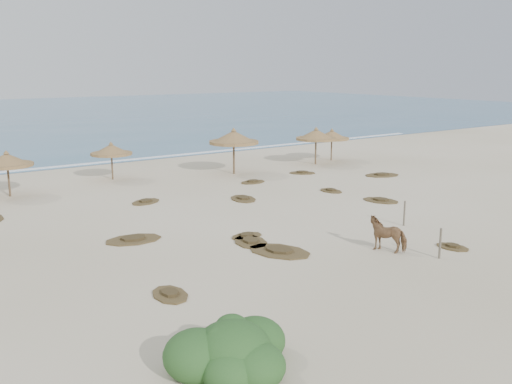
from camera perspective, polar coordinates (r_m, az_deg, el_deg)
ground at (r=23.18m, az=6.29°, el=-5.82°), size 160.00×160.00×0.00m
foam_line at (r=45.47m, az=-15.95°, el=2.78°), size 70.00×0.60×0.01m
palapa_2 at (r=35.06m, az=-23.65°, el=2.90°), size 3.09×3.09×2.66m
palapa_3 at (r=38.24m, az=-14.28°, el=4.08°), size 3.43×3.43×2.50m
palapa_4 at (r=39.10m, az=-2.24°, el=5.42°), size 4.42×4.42×3.20m
palapa_5 at (r=43.23m, az=6.02°, el=5.67°), size 3.72×3.72×2.85m
palapa_6 at (r=45.26m, az=7.59°, el=5.62°), size 3.25×3.25×2.54m
horse at (r=23.49m, az=13.07°, el=-4.10°), size 1.39×1.76×1.35m
fence_post_near at (r=23.03m, az=17.94°, el=-4.92°), size 0.12×0.12×1.20m
fence_post_far at (r=27.28m, az=14.62°, el=-2.08°), size 0.11×0.11×1.18m
bush at (r=14.31m, az=-2.41°, el=-15.70°), size 3.23×2.84×1.45m
scrub_1 at (r=24.87m, az=-12.17°, el=-4.64°), size 2.62×1.90×0.16m
scrub_2 at (r=24.81m, az=-0.95°, el=-4.39°), size 1.58×1.10×0.16m
scrub_3 at (r=31.76m, az=-1.30°, el=-0.65°), size 1.79×2.29×0.16m
scrub_4 at (r=32.08m, az=12.37°, el=-0.81°), size 1.89×2.34×0.16m
scrub_5 at (r=39.68m, az=12.48°, el=1.68°), size 2.79×2.25×0.16m
scrub_7 at (r=36.39m, az=-0.33°, el=1.03°), size 1.84×1.28×0.16m
scrub_9 at (r=22.83m, az=2.36°, el=-5.91°), size 2.61×3.13×0.16m
scrub_10 at (r=39.69m, az=4.65°, el=1.94°), size 2.16×2.06×0.16m
scrub_11 at (r=18.86m, az=-8.60°, el=-10.07°), size 1.28×1.79×0.16m
scrub_12 at (r=24.67m, az=19.06°, el=-5.19°), size 1.07×1.48×0.16m
scrub_13 at (r=31.61m, az=-10.98°, el=-0.94°), size 2.16×1.86×0.16m
scrub_14 at (r=24.01m, az=-0.54°, el=-4.97°), size 1.87×2.34×0.16m
scrub_15 at (r=34.10m, az=7.50°, el=0.15°), size 1.05×1.58×0.16m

